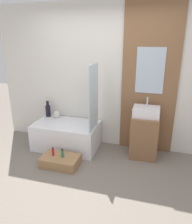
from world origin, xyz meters
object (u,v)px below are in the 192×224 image
object	(u,v)px
sink	(146,112)
bottle_soap_primary	(53,152)
bottle_soap_secondary	(62,153)
vase_tall_dark	(48,110)
vase_round_light	(57,114)
bathtub	(67,135)
wooden_step_bench	(60,161)

from	to	relation	value
sink	bottle_soap_primary	bearing A→B (deg)	-153.13
bottle_soap_secondary	bottle_soap_primary	bearing A→B (deg)	180.00
vase_tall_dark	vase_round_light	xyz separation A→B (m)	(0.19, -0.02, -0.06)
bathtub	wooden_step_bench	bearing A→B (deg)	-76.61
sink	bottle_soap_secondary	xyz separation A→B (m)	(-1.24, -0.72, -0.60)
bathtub	bottle_soap_secondary	size ratio (longest dim) A/B	8.08
vase_tall_dark	bottle_soap_secondary	bearing A→B (deg)	-51.64
bottle_soap_secondary	bathtub	bearing A→B (deg)	107.39
bathtub	bottle_soap_primary	xyz separation A→B (m)	(0.02, -0.61, -0.02)
sink	vase_tall_dark	xyz separation A→B (m)	(-1.93, 0.15, -0.20)
bottle_soap_primary	bottle_soap_secondary	size ratio (longest dim) A/B	1.01
wooden_step_bench	vase_round_light	xyz separation A→B (m)	(-0.45, 0.85, 0.48)
vase_tall_dark	bottle_soap_primary	size ratio (longest dim) A/B	2.17
vase_tall_dark	bottle_soap_primary	distance (m)	1.09
bottle_soap_primary	bathtub	bearing A→B (deg)	92.17
sink	bottle_soap_secondary	size ratio (longest dim) A/B	2.98
bottle_soap_secondary	sink	bearing A→B (deg)	29.92
bathtub	bottle_soap_secondary	bearing A→B (deg)	-72.61
bathtub	vase_tall_dark	bearing A→B (deg)	152.67
vase_round_light	bottle_soap_secondary	bearing A→B (deg)	-59.80
wooden_step_bench	bottle_soap_primary	size ratio (longest dim) A/B	4.14
sink	bathtub	bearing A→B (deg)	-175.93
vase_round_light	bottle_soap_secondary	xyz separation A→B (m)	(0.50, -0.85, -0.33)
bathtub	bottle_soap_primary	distance (m)	0.62
bathtub	vase_round_light	size ratio (longest dim) A/B	8.98
bottle_soap_secondary	vase_round_light	bearing A→B (deg)	120.20
wooden_step_bench	vase_tall_dark	bearing A→B (deg)	126.44
wooden_step_bench	bottle_soap_primary	world-z (taller)	bottle_soap_primary
bathtub	wooden_step_bench	distance (m)	0.65
wooden_step_bench	bottle_soap_secondary	distance (m)	0.15
vase_round_light	bottle_soap_secondary	size ratio (longest dim) A/B	0.90
bottle_soap_primary	vase_round_light	bearing A→B (deg)	110.99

